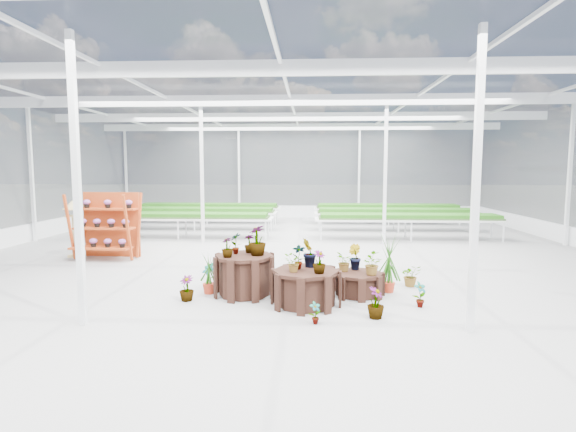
{
  "coord_description": "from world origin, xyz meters",
  "views": [
    {
      "loc": [
        0.57,
        -10.71,
        2.45
      ],
      "look_at": [
        0.03,
        0.22,
        1.3
      ],
      "focal_mm": 28.0,
      "sensor_mm": 36.0,
      "label": 1
    }
  ],
  "objects_px": {
    "plinth_mid": "(306,288)",
    "plinth_low": "(358,284)",
    "shelf_rack": "(105,226)",
    "bird_table": "(74,229)",
    "plinth_tall": "(244,275)"
  },
  "relations": [
    {
      "from": "plinth_mid",
      "to": "plinth_low",
      "type": "relative_size",
      "value": 1.23
    },
    {
      "from": "shelf_rack",
      "to": "bird_table",
      "type": "relative_size",
      "value": 1.14
    },
    {
      "from": "plinth_mid",
      "to": "plinth_low",
      "type": "distance_m",
      "value": 1.22
    },
    {
      "from": "plinth_low",
      "to": "bird_table",
      "type": "height_order",
      "value": "bird_table"
    },
    {
      "from": "plinth_mid",
      "to": "bird_table",
      "type": "height_order",
      "value": "bird_table"
    },
    {
      "from": "plinth_tall",
      "to": "plinth_mid",
      "type": "bearing_deg",
      "value": -26.57
    },
    {
      "from": "plinth_low",
      "to": "plinth_tall",
      "type": "bearing_deg",
      "value": -177.4
    },
    {
      "from": "plinth_mid",
      "to": "plinth_low",
      "type": "bearing_deg",
      "value": 34.99
    },
    {
      "from": "plinth_low",
      "to": "bird_table",
      "type": "relative_size",
      "value": 0.63
    },
    {
      "from": "plinth_mid",
      "to": "plinth_tall",
      "type": "bearing_deg",
      "value": 153.43
    },
    {
      "from": "plinth_tall",
      "to": "bird_table",
      "type": "bearing_deg",
      "value": 146.08
    },
    {
      "from": "plinth_tall",
      "to": "plinth_low",
      "type": "relative_size",
      "value": 1.16
    },
    {
      "from": "bird_table",
      "to": "shelf_rack",
      "type": "bearing_deg",
      "value": -12.52
    },
    {
      "from": "plinth_tall",
      "to": "shelf_rack",
      "type": "distance_m",
      "value": 5.45
    },
    {
      "from": "plinth_tall",
      "to": "plinth_mid",
      "type": "xyz_separation_m",
      "value": [
        1.2,
        -0.6,
        -0.07
      ]
    }
  ]
}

